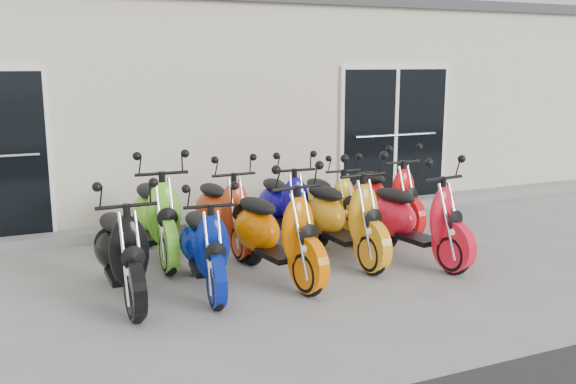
% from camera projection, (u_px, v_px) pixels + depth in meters
% --- Properties ---
extents(ground, '(80.00, 80.00, 0.00)m').
position_uv_depth(ground, '(308.00, 262.00, 7.70)').
color(ground, gray).
rests_on(ground, ground).
extents(building, '(14.00, 6.00, 3.20)m').
position_uv_depth(building, '(188.00, 104.00, 12.04)').
color(building, beige).
rests_on(building, ground).
extents(roof_cap, '(14.20, 6.20, 0.16)m').
position_uv_depth(roof_cap, '(186.00, 11.00, 11.70)').
color(roof_cap, '#3F3F42').
rests_on(roof_cap, building).
extents(front_step, '(14.00, 0.40, 0.15)m').
position_uv_depth(front_step, '(249.00, 219.00, 9.49)').
color(front_step, gray).
rests_on(front_step, ground).
extents(door_left, '(1.07, 0.08, 2.22)m').
position_uv_depth(door_left, '(7.00, 151.00, 8.11)').
color(door_left, black).
rests_on(door_left, front_step).
extents(door_right, '(2.02, 0.08, 2.22)m').
position_uv_depth(door_right, '(395.00, 131.00, 10.43)').
color(door_right, black).
rests_on(door_right, front_step).
extents(scooter_front_black, '(0.66, 1.78, 1.31)m').
position_uv_depth(scooter_front_black, '(121.00, 238.00, 6.32)').
color(scooter_front_black, black).
rests_on(scooter_front_black, ground).
extents(scooter_front_blue, '(0.77, 1.72, 1.23)m').
position_uv_depth(scooter_front_blue, '(204.00, 234.00, 6.61)').
color(scooter_front_blue, navy).
rests_on(scooter_front_blue, ground).
extents(scooter_front_orange_a, '(0.94, 1.93, 1.36)m').
position_uv_depth(scooter_front_orange_a, '(276.00, 219.00, 6.96)').
color(scooter_front_orange_a, '#F06A00').
rests_on(scooter_front_orange_a, ground).
extents(scooter_front_orange_b, '(0.79, 1.90, 1.37)m').
position_uv_depth(scooter_front_orange_b, '(342.00, 205.00, 7.65)').
color(scooter_front_orange_b, orange).
rests_on(scooter_front_orange_b, ground).
extents(scooter_front_red, '(0.91, 1.88, 1.33)m').
position_uv_depth(scooter_front_red, '(416.00, 207.00, 7.63)').
color(scooter_front_red, red).
rests_on(scooter_front_red, ground).
extents(scooter_back_green, '(0.73, 1.91, 1.40)m').
position_uv_depth(scooter_back_green, '(156.00, 203.00, 7.67)').
color(scooter_back_green, '#6BD22A').
rests_on(scooter_back_green, ground).
extents(scooter_back_red, '(0.71, 1.76, 1.28)m').
position_uv_depth(scooter_back_red, '(223.00, 201.00, 8.10)').
color(scooter_back_red, '#BC3913').
rests_on(scooter_back_red, ground).
extents(scooter_back_blue, '(0.74, 1.77, 1.28)m').
position_uv_depth(scooter_back_blue, '(284.00, 195.00, 8.44)').
color(scooter_back_blue, '#0F078C').
rests_on(scooter_back_blue, ground).
extents(scooter_back_yellow, '(0.58, 1.61, 1.19)m').
position_uv_depth(scooter_back_yellow, '(330.00, 193.00, 8.79)').
color(scooter_back_yellow, gold).
rests_on(scooter_back_yellow, ground).
extents(scooter_back_extra, '(0.71, 1.76, 1.28)m').
position_uv_depth(scooter_back_extra, '(385.00, 186.00, 9.06)').
color(scooter_back_extra, red).
rests_on(scooter_back_extra, ground).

